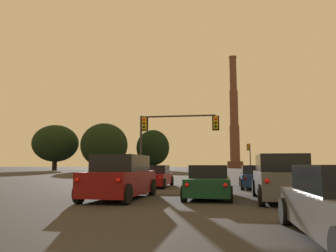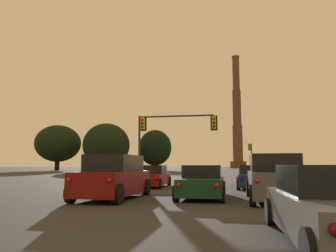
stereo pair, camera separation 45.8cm
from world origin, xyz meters
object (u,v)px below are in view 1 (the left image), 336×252
object	(u,v)px
suv_left_lane_second	(121,178)
smokestack	(234,123)
sedan_left_lane_front	(155,177)
traffic_light_far_right	(249,154)
traffic_light_overhead_left	(167,130)
sedan_right_lane_front	(256,177)
sedan_center_lane_second	(209,182)
suv_right_lane_second	(281,178)

from	to	relation	value
suv_left_lane_second	smokestack	world-z (taller)	smokestack
sedan_left_lane_front	smokestack	size ratio (longest dim) A/B	0.09
sedan_left_lane_front	traffic_light_far_right	bearing A→B (deg)	75.65
traffic_light_far_right	traffic_light_overhead_left	size ratio (longest dim) A/B	0.80
sedan_right_lane_front	suv_left_lane_second	xyz separation A→B (m)	(-6.34, -7.81, 0.23)
sedan_center_lane_second	traffic_light_overhead_left	world-z (taller)	traffic_light_overhead_left
sedan_center_lane_second	sedan_right_lane_front	world-z (taller)	same
suv_right_lane_second	suv_left_lane_second	xyz separation A→B (m)	(-6.66, -0.30, 0.00)
traffic_light_overhead_left	traffic_light_far_right	bearing A→B (deg)	75.18
traffic_light_far_right	smokestack	bearing A→B (deg)	89.61
sedan_left_lane_front	suv_left_lane_second	xyz separation A→B (m)	(0.15, -7.86, 0.23)
sedan_center_lane_second	traffic_light_overhead_left	distance (m)	13.43
sedan_center_lane_second	sedan_left_lane_front	size ratio (longest dim) A/B	0.99
sedan_center_lane_second	sedan_right_lane_front	size ratio (longest dim) A/B	0.99
sedan_left_lane_front	traffic_light_far_right	distance (m)	42.19
traffic_light_far_right	smokestack	distance (m)	100.88
traffic_light_far_right	traffic_light_overhead_left	world-z (taller)	traffic_light_overhead_left
suv_right_lane_second	smokestack	bearing A→B (deg)	90.49
sedan_left_lane_front	sedan_center_lane_second	bearing A→B (deg)	-61.53
suv_right_lane_second	sedan_left_lane_front	world-z (taller)	suv_right_lane_second
suv_left_lane_second	traffic_light_far_right	world-z (taller)	traffic_light_far_right
sedan_center_lane_second	traffic_light_overhead_left	size ratio (longest dim) A/B	0.69
suv_right_lane_second	sedan_left_lane_front	bearing A→B (deg)	133.67
traffic_light_overhead_left	smokestack	xyz separation A→B (m)	(10.04, 134.65, 17.39)
traffic_light_overhead_left	suv_right_lane_second	bearing A→B (deg)	-62.22
suv_left_lane_second	traffic_light_far_right	distance (m)	49.83
suv_right_lane_second	smokestack	xyz separation A→B (m)	(3.09, 147.84, 20.88)
suv_left_lane_second	traffic_light_overhead_left	world-z (taller)	traffic_light_overhead_left
suv_right_lane_second	traffic_light_overhead_left	world-z (taller)	traffic_light_overhead_left
sedan_left_lane_front	sedan_right_lane_front	size ratio (longest dim) A/B	1.00
smokestack	suv_left_lane_second	bearing A→B (deg)	-93.77
smokestack	traffic_light_overhead_left	bearing A→B (deg)	-94.27
sedan_center_lane_second	sedan_left_lane_front	world-z (taller)	same
suv_left_lane_second	traffic_light_overhead_left	size ratio (longest dim) A/B	0.72
suv_right_lane_second	smokestack	distance (m)	149.34
suv_left_lane_second	sedan_center_lane_second	bearing A→B (deg)	19.79
sedan_right_lane_front	sedan_center_lane_second	bearing A→B (deg)	-110.41
suv_left_lane_second	suv_right_lane_second	bearing A→B (deg)	4.07
sedan_right_lane_front	traffic_light_far_right	size ratio (longest dim) A/B	0.87
suv_right_lane_second	traffic_light_far_right	bearing A→B (deg)	88.83
traffic_light_overhead_left	smokestack	world-z (taller)	smokestack
traffic_light_far_right	suv_right_lane_second	bearing A→B (deg)	-92.85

